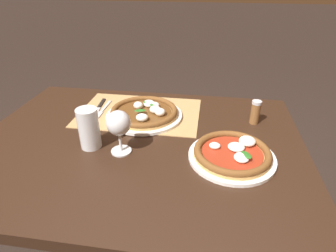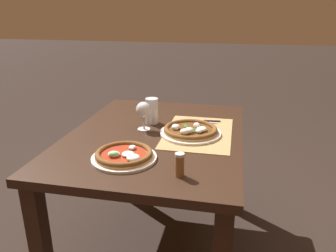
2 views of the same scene
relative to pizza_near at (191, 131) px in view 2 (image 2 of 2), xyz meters
name	(u,v)px [view 2 (image 2 of 2)]	position (x,y,z in m)	size (l,w,h in m)	color
ground_plane	(157,247)	(-0.02, 0.18, -0.76)	(24.00, 24.00, 0.00)	black
dining_table	(156,152)	(-0.02, 0.18, -0.13)	(1.19, 0.90, 0.74)	black
paper_placemat	(198,133)	(0.03, -0.04, -0.02)	(0.51, 0.35, 0.00)	#A88451
pizza_near	(191,131)	(0.00, 0.00, 0.00)	(0.32, 0.32, 0.05)	white
pizza_far	(124,155)	(-0.35, 0.24, 0.00)	(0.29, 0.29, 0.05)	white
wine_glass	(143,111)	(0.02, 0.26, 0.08)	(0.08, 0.08, 0.16)	silver
pint_glass	(152,111)	(0.14, 0.24, 0.05)	(0.07, 0.07, 0.15)	silver
fork	(199,122)	(0.20, -0.02, -0.02)	(0.02, 0.20, 0.00)	#B7B7BC
knife	(202,121)	(0.22, -0.03, -0.02)	(0.03, 0.22, 0.01)	black
pepper_shaker	(180,165)	(-0.45, -0.02, 0.03)	(0.04, 0.04, 0.10)	brown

